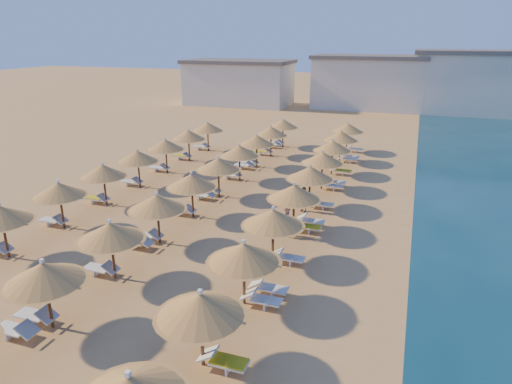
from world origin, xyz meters
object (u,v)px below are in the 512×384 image
at_px(parasol_row_east, 303,183).
at_px(beachgoer_c, 304,199).
at_px(beachgoer_a, 286,222).
at_px(parasol_row_west, 206,173).

xyz_separation_m(parasol_row_east, beachgoer_c, (-0.16, 1.10, -1.37)).
height_order(parasol_row_east, beachgoer_a, parasol_row_east).
xyz_separation_m(beachgoer_c, beachgoer_a, (-0.00, -3.78, 0.05)).
height_order(parasol_row_west, beachgoer_a, parasol_row_west).
relative_size(parasol_row_west, beachgoer_a, 22.30).
bearing_deg(beachgoer_c, beachgoer_a, -67.36).
height_order(parasol_row_east, parasol_row_west, same).
bearing_deg(parasol_row_east, parasol_row_west, 180.00).
bearing_deg(parasol_row_west, beachgoer_a, -24.88).
bearing_deg(parasol_row_west, beachgoer_c, 10.75).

